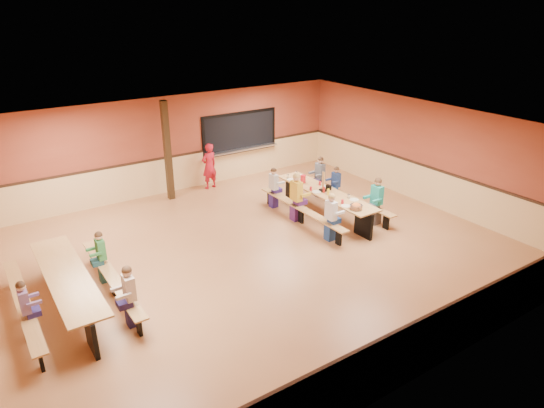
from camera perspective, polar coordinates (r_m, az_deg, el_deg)
ground at (r=11.68m, az=-2.38°, el=-5.88°), size 12.00×12.00×0.00m
room_envelope at (r=11.37m, az=-2.44°, el=-2.83°), size 12.04×10.04×3.02m
kitchen_pass_through at (r=16.37m, az=-3.79°, el=8.18°), size 2.78×0.28×1.38m
structural_post at (r=14.72m, az=-12.19°, el=6.08°), size 0.18×0.18×3.00m
cafeteria_table_main at (r=13.54m, az=6.27°, el=0.63°), size 1.91×3.70×0.74m
cafeteria_table_second at (r=10.30m, az=-22.84°, el=-8.72°), size 1.91×3.70×0.74m
seated_child_white_left at (r=12.17m, az=6.92°, el=-1.57°), size 0.38×0.31×1.24m
seated_adult_yellow at (r=13.18m, az=2.87°, el=0.80°), size 0.43×0.36×1.34m
seated_child_grey_left at (r=14.05m, az=0.19°, el=1.90°), size 0.36×0.29×1.18m
seated_child_teal_right at (r=13.26m, az=12.18°, el=0.29°), size 0.41×0.33×1.29m
seated_child_navy_right at (r=14.40m, az=7.50°, el=2.14°), size 0.34×0.28×1.15m
seated_child_char_right at (r=14.91m, az=5.65°, el=3.18°), size 0.39×0.32×1.25m
seated_child_purple_sec at (r=9.72m, az=-26.94°, el=-11.13°), size 0.34×0.28×1.15m
seated_child_green_sec at (r=10.94m, az=-19.39°, el=-5.94°), size 0.35×0.28×1.16m
seated_child_tan_sec at (r=9.37m, az=-16.35°, el=-10.40°), size 0.38×0.31×1.23m
standing_woman at (r=15.61m, az=-7.40°, el=4.44°), size 0.59×0.44×1.48m
punch_pitcher at (r=14.06m, az=3.67°, el=2.98°), size 0.16×0.16×0.22m
chip_bowl at (r=12.39m, az=9.87°, el=-0.29°), size 0.32×0.32×0.15m
napkin_dispenser at (r=13.59m, az=6.67°, el=1.96°), size 0.10×0.14×0.13m
condiment_mustard at (r=13.21m, az=6.65°, el=1.43°), size 0.06×0.06×0.17m
condiment_ketchup at (r=13.35m, az=6.12°, el=1.68°), size 0.06×0.06×0.17m
table_paddle at (r=13.43m, az=6.03°, el=2.05°), size 0.16×0.16×0.56m
place_settings at (r=13.45m, az=6.32°, el=1.70°), size 0.65×3.30×0.11m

